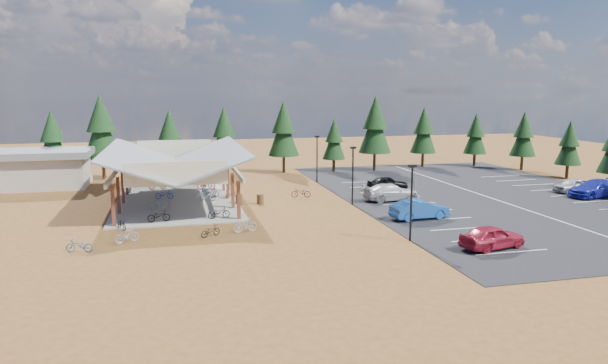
# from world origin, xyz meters

# --- Properties ---
(ground) EXTENTS (140.00, 140.00, 0.00)m
(ground) POSITION_xyz_m (0.00, 0.00, 0.00)
(ground) COLOR #563716
(ground) RESTS_ON ground
(asphalt_lot) EXTENTS (27.00, 44.00, 0.04)m
(asphalt_lot) POSITION_xyz_m (18.50, 3.00, 0.02)
(asphalt_lot) COLOR black
(asphalt_lot) RESTS_ON ground
(concrete_pad) EXTENTS (10.60, 18.60, 0.10)m
(concrete_pad) POSITION_xyz_m (-10.00, 7.00, 0.05)
(concrete_pad) COLOR gray
(concrete_pad) RESTS_ON ground
(bike_pavilion) EXTENTS (11.65, 19.40, 4.97)m
(bike_pavilion) POSITION_xyz_m (-10.00, 7.00, 3.82)
(bike_pavilion) COLOR #60271B
(bike_pavilion) RESTS_ON concrete_pad
(outbuilding) EXTENTS (11.00, 7.00, 3.90)m
(outbuilding) POSITION_xyz_m (-24.00, 18.00, 2.03)
(outbuilding) COLOR #ADA593
(outbuilding) RESTS_ON ground
(lamp_post_0) EXTENTS (0.50, 0.25, 5.14)m
(lamp_post_0) POSITION_xyz_m (5.00, -10.00, 2.98)
(lamp_post_0) COLOR black
(lamp_post_0) RESTS_ON ground
(lamp_post_1) EXTENTS (0.50, 0.25, 5.14)m
(lamp_post_1) POSITION_xyz_m (5.00, 2.00, 2.98)
(lamp_post_1) COLOR black
(lamp_post_1) RESTS_ON ground
(lamp_post_2) EXTENTS (0.50, 0.25, 5.14)m
(lamp_post_2) POSITION_xyz_m (5.00, 14.00, 2.98)
(lamp_post_2) COLOR black
(lamp_post_2) RESTS_ON ground
(trash_bin_0) EXTENTS (0.60, 0.60, 0.90)m
(trash_bin_0) POSITION_xyz_m (-2.84, 4.19, 0.45)
(trash_bin_0) COLOR #4B381A
(trash_bin_0) RESTS_ON ground
(trash_bin_1) EXTENTS (0.60, 0.60, 0.90)m
(trash_bin_1) POSITION_xyz_m (-4.66, 4.47, 0.45)
(trash_bin_1) COLOR #4B381A
(trash_bin_1) RESTS_ON ground
(pine_0) EXTENTS (3.36, 3.36, 7.82)m
(pine_0) POSITION_xyz_m (-23.10, 22.37, 4.77)
(pine_0) COLOR #382314
(pine_0) RESTS_ON ground
(pine_1) EXTENTS (4.13, 4.13, 9.62)m
(pine_1) POSITION_xyz_m (-17.91, 22.14, 5.88)
(pine_1) COLOR #382314
(pine_1) RESTS_ON ground
(pine_2) EXTENTS (3.36, 3.36, 7.82)m
(pine_2) POSITION_xyz_m (-10.48, 21.89, 4.77)
(pine_2) COLOR #382314
(pine_2) RESTS_ON ground
(pine_3) EXTENTS (3.48, 3.48, 8.10)m
(pine_3) POSITION_xyz_m (-4.20, 22.27, 4.94)
(pine_3) COLOR #382314
(pine_3) RESTS_ON ground
(pine_4) EXTENTS (3.76, 3.76, 8.76)m
(pine_4) POSITION_xyz_m (2.94, 21.97, 5.35)
(pine_4) COLOR #382314
(pine_4) RESTS_ON ground
(pine_5) EXTENTS (2.83, 2.83, 6.60)m
(pine_5) POSITION_xyz_m (9.14, 21.34, 4.03)
(pine_5) COLOR #382314
(pine_5) RESTS_ON ground
(pine_6) EXTENTS (4.03, 4.03, 9.38)m
(pine_6) POSITION_xyz_m (14.37, 21.08, 5.73)
(pine_6) COLOR #382314
(pine_6) RESTS_ON ground
(pine_7) EXTENTS (3.38, 3.38, 7.87)m
(pine_7) POSITION_xyz_m (21.72, 22.64, 4.81)
(pine_7) COLOR #382314
(pine_7) RESTS_ON ground
(pine_8) EXTENTS (3.03, 3.03, 7.06)m
(pine_8) POSITION_xyz_m (28.72, 21.65, 4.31)
(pine_8) COLOR #382314
(pine_8) RESTS_ON ground
(pine_12) EXTENTS (2.85, 2.85, 6.65)m
(pine_12) POSITION_xyz_m (33.53, 9.96, 4.06)
(pine_12) COLOR #382314
(pine_12) RESTS_ON ground
(pine_13) EXTENTS (3.19, 3.19, 7.44)m
(pine_13) POSITION_xyz_m (32.73, 17.16, 4.54)
(pine_13) COLOR #382314
(pine_13) RESTS_ON ground
(bike_0) EXTENTS (1.72, 0.74, 0.88)m
(bike_0) POSITION_xyz_m (-11.43, -0.80, 0.54)
(bike_0) COLOR black
(bike_0) RESTS_ON concrete_pad
(bike_1) EXTENTS (1.67, 0.98, 0.97)m
(bike_1) POSITION_xyz_m (-11.57, 3.59, 0.58)
(bike_1) COLOR gray
(bike_1) RESTS_ON concrete_pad
(bike_2) EXTENTS (1.71, 0.83, 0.86)m
(bike_2) POSITION_xyz_m (-11.11, 8.01, 0.53)
(bike_2) COLOR #20309E
(bike_2) RESTS_ON concrete_pad
(bike_3) EXTENTS (1.83, 0.68, 1.08)m
(bike_3) POSITION_xyz_m (-11.84, 13.36, 0.64)
(bike_3) COLOR maroon
(bike_3) RESTS_ON concrete_pad
(bike_4) EXTENTS (1.82, 0.92, 0.91)m
(bike_4) POSITION_xyz_m (-6.90, -0.80, 0.56)
(bike_4) COLOR black
(bike_4) RESTS_ON concrete_pad
(bike_5) EXTENTS (1.78, 0.72, 1.04)m
(bike_5) POSITION_xyz_m (-7.39, 6.14, 0.62)
(bike_5) COLOR gray
(bike_5) RESTS_ON concrete_pad
(bike_6) EXTENTS (1.79, 1.06, 0.89)m
(bike_6) POSITION_xyz_m (-6.94, 8.24, 0.54)
(bike_6) COLOR navy
(bike_6) RESTS_ON concrete_pad
(bike_7) EXTENTS (1.92, 1.04, 1.11)m
(bike_7) POSITION_xyz_m (-7.07, 12.00, 0.65)
(bike_7) COLOR #A11434
(bike_7) RESTS_ON concrete_pad
(bike_8) EXTENTS (1.11, 1.60, 0.80)m
(bike_8) POSITION_xyz_m (-13.98, -2.30, 0.40)
(bike_8) COLOR black
(bike_8) RESTS_ON ground
(bike_9) EXTENTS (1.72, 1.23, 1.02)m
(bike_9) POSITION_xyz_m (-13.35, -6.03, 0.51)
(bike_9) COLOR gray
(bike_9) RESTS_ON ground
(bike_10) EXTENTS (1.74, 0.92, 0.87)m
(bike_10) POSITION_xyz_m (-16.07, -7.56, 0.43)
(bike_10) COLOR navy
(bike_10) RESTS_ON ground
(bike_12) EXTENTS (1.59, 1.30, 0.81)m
(bike_12) POSITION_xyz_m (-7.89, -5.77, 0.41)
(bike_12) COLOR black
(bike_12) RESTS_ON ground
(bike_13) EXTENTS (1.80, 0.85, 1.04)m
(bike_13) POSITION_xyz_m (-5.40, -5.13, 0.52)
(bike_13) COLOR #9DA0A5
(bike_13) RESTS_ON ground
(bike_15) EXTENTS (1.19, 1.56, 0.94)m
(bike_15) POSITION_xyz_m (-5.17, 7.81, 0.47)
(bike_15) COLOR maroon
(bike_15) RESTS_ON ground
(bike_16) EXTENTS (1.90, 0.96, 0.95)m
(bike_16) POSITION_xyz_m (1.37, 6.29, 0.48)
(bike_16) COLOR black
(bike_16) RESTS_ON ground
(car_0) EXTENTS (4.66, 2.62, 1.50)m
(car_0) POSITION_xyz_m (9.23, -12.95, 0.79)
(car_0) COLOR maroon
(car_0) RESTS_ON asphalt_lot
(car_1) EXTENTS (4.79, 2.08, 1.53)m
(car_1) POSITION_xyz_m (8.31, -4.50, 0.81)
(car_1) COLOR #1E52A0
(car_1) RESTS_ON asphalt_lot
(car_3) EXTENTS (5.29, 2.39, 1.50)m
(car_3) POSITION_xyz_m (9.01, 2.82, 0.79)
(car_3) COLOR #B2B2B2
(car_3) RESTS_ON asphalt_lot
(car_4) EXTENTS (4.15, 1.76, 1.40)m
(car_4) POSITION_xyz_m (10.68, 7.76, 0.74)
(car_4) COLOR black
(car_4) RESTS_ON asphalt_lot
(car_7) EXTENTS (5.90, 3.12, 1.63)m
(car_7) POSITION_xyz_m (28.35, -0.23, 0.86)
(car_7) COLOR #1A20A0
(car_7) RESTS_ON asphalt_lot
(car_8) EXTENTS (4.17, 1.96, 1.38)m
(car_8) POSITION_xyz_m (28.00, 2.31, 0.73)
(car_8) COLOR #AFB3B6
(car_8) RESTS_ON asphalt_lot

